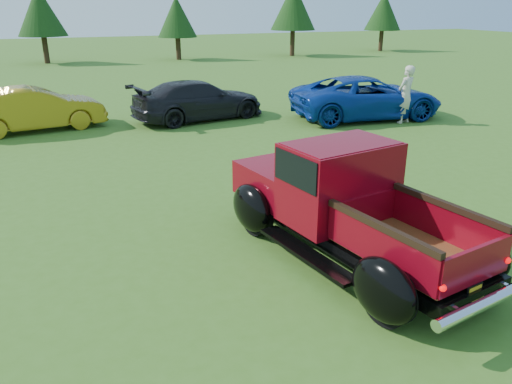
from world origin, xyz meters
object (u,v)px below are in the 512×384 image
at_px(pickup_truck, 338,200).
at_px(spectator, 406,95).
at_px(tree_mid_right, 177,17).
at_px(tree_far_east, 383,11).
at_px(show_car_blue, 367,97).
at_px(show_car_yellow, 35,109).
at_px(tree_east, 293,6).
at_px(show_car_grey, 199,100).
at_px(tree_mid_left, 40,11).

bearing_deg(pickup_truck, spectator, 36.29).
xyz_separation_m(tree_mid_right, tree_far_east, (18.00, 0.50, 0.27)).
distance_m(tree_far_east, show_car_blue, 28.20).
bearing_deg(show_car_yellow, tree_east, -53.02).
bearing_deg(show_car_yellow, spectator, -116.03).
height_order(tree_mid_right, tree_east, tree_east).
xyz_separation_m(show_car_yellow, show_car_grey, (5.32, -0.37, -0.01)).
bearing_deg(show_car_yellow, tree_far_east, -62.79).
xyz_separation_m(tree_mid_right, pickup_truck, (-4.82, -30.63, -2.10)).
bearing_deg(tree_east, tree_mid_left, 175.24).
bearing_deg(show_car_blue, pickup_truck, 150.30).
xyz_separation_m(pickup_truck, show_car_blue, (6.22, 8.47, -0.13)).
relative_size(tree_east, show_car_blue, 1.01).
bearing_deg(spectator, show_car_grey, -45.98).
xyz_separation_m(tree_east, pickup_truck, (-13.82, -30.13, -2.79)).
bearing_deg(show_car_blue, show_car_yellow, 84.03).
distance_m(pickup_truck, show_car_blue, 10.51).
distance_m(show_car_yellow, show_car_grey, 5.33).
bearing_deg(tree_mid_right, show_car_yellow, -115.71).
relative_size(pickup_truck, show_car_grey, 1.10).
distance_m(tree_east, show_car_grey, 23.81).
relative_size(show_car_yellow, spectator, 2.17).
bearing_deg(tree_mid_left, spectator, -65.24).
distance_m(show_car_yellow, spectator, 12.23).
distance_m(tree_mid_left, show_car_yellow, 20.91).
height_order(tree_east, show_car_grey, tree_east).
bearing_deg(tree_mid_right, show_car_blue, -86.38).
bearing_deg(tree_mid_left, tree_mid_right, -6.34).
xyz_separation_m(show_car_yellow, spectator, (11.70, -3.56, 0.28)).
xyz_separation_m(tree_mid_right, show_car_grey, (-4.18, -20.10, -2.29)).
relative_size(show_car_yellow, show_car_grey, 0.90).
relative_size(pickup_truck, show_car_yellow, 1.23).
distance_m(tree_mid_right, pickup_truck, 31.08).
distance_m(pickup_truck, spectator, 10.16).
bearing_deg(tree_mid_right, tree_mid_left, 173.66).
bearing_deg(pickup_truck, show_car_blue, 43.69).
bearing_deg(tree_mid_right, tree_far_east, 1.59).
relative_size(pickup_truck, spectator, 2.67).
height_order(tree_far_east, show_car_blue, tree_far_east).
bearing_deg(show_car_yellow, pickup_truck, -165.89).
distance_m(tree_east, tree_far_east, 9.06).
bearing_deg(tree_east, tree_far_east, 6.34).
distance_m(tree_east, show_car_blue, 23.14).
relative_size(tree_mid_right, show_car_blue, 0.82).
height_order(pickup_truck, show_car_yellow, pickup_truck).
bearing_deg(tree_mid_left, show_car_blue, -65.81).
xyz_separation_m(tree_east, spectator, (-6.80, -22.79, -2.69)).
bearing_deg(tree_far_east, show_car_blue, -126.22).
xyz_separation_m(tree_mid_left, show_car_blue, (10.40, -23.16, -2.64)).
distance_m(show_car_yellow, show_car_blue, 11.17).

